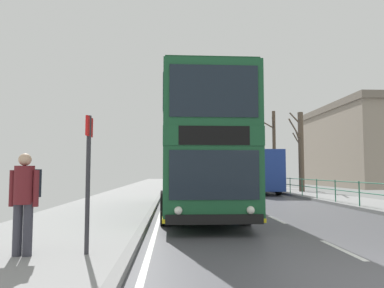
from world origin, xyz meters
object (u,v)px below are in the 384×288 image
double_decker_bus_main (198,151)px  bus_stop_sign_near (88,167)px  background_bus_far_lane (253,171)px  pedestrian_with_backpack (25,195)px  bare_tree_far_01 (274,147)px  background_building_00 (364,146)px  bare_tree_far_00 (301,150)px

double_decker_bus_main → bus_stop_sign_near: (-2.50, -7.26, -0.70)m
background_bus_far_lane → pedestrian_with_backpack: 23.06m
bare_tree_far_01 → background_bus_far_lane: bearing=-122.1°
pedestrian_with_backpack → background_building_00: (23.60, 32.70, 3.25)m
pedestrian_with_backpack → bus_stop_sign_near: bus_stop_sign_near is taller
double_decker_bus_main → bare_tree_far_01: (8.10, 18.60, 1.43)m
double_decker_bus_main → background_bus_far_lane: size_ratio=1.10×
pedestrian_with_backpack → double_decker_bus_main: bearing=63.9°
bus_stop_sign_near → bare_tree_far_01: 28.03m
bare_tree_far_00 → background_building_00: background_building_00 is taller
background_bus_far_lane → background_building_00: size_ratio=0.57×
pedestrian_with_backpack → bare_tree_far_01: size_ratio=0.26×
background_bus_far_lane → pedestrian_with_backpack: size_ratio=5.19×
background_bus_far_lane → pedestrian_with_backpack: bearing=-112.4°
double_decker_bus_main → bare_tree_far_00: size_ratio=1.70×
background_bus_far_lane → bus_stop_sign_near: size_ratio=3.73×
pedestrian_with_backpack → bare_tree_far_01: 28.55m
double_decker_bus_main → pedestrian_with_backpack: size_ratio=5.72×
background_bus_far_lane → bare_tree_far_01: bare_tree_far_01 is taller
double_decker_bus_main → bus_stop_sign_near: double_decker_bus_main is taller
bare_tree_far_00 → background_building_00: size_ratio=0.37×
pedestrian_with_backpack → bare_tree_far_00: 23.72m
background_bus_far_lane → double_decker_bus_main: bearing=-110.4°
bare_tree_far_00 → background_building_00: bearing=47.4°
bus_stop_sign_near → bare_tree_far_01: (10.61, 25.86, 2.13)m
background_bus_far_lane → bare_tree_far_01: size_ratio=1.34×
background_building_00 → bus_stop_sign_near: bearing=-124.6°
double_decker_bus_main → bare_tree_far_00: 15.55m
pedestrian_with_backpack → bare_tree_far_01: bearing=65.7°
bus_stop_sign_near → background_building_00: size_ratio=0.15×
pedestrian_with_backpack → bare_tree_far_00: (12.15, 20.27, 2.02)m
bus_stop_sign_near → background_building_00: (22.51, 32.64, 2.76)m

